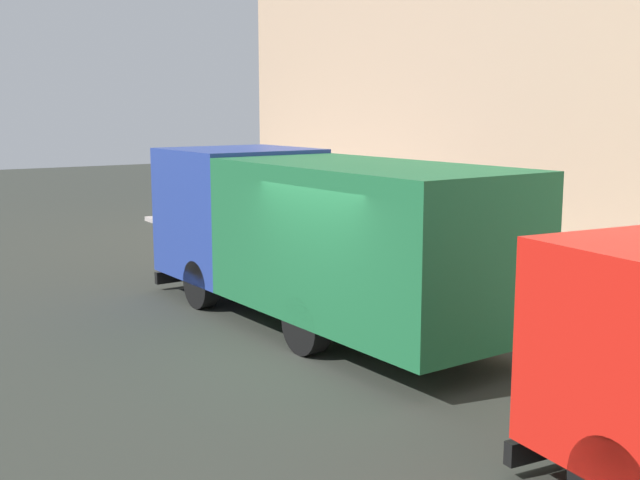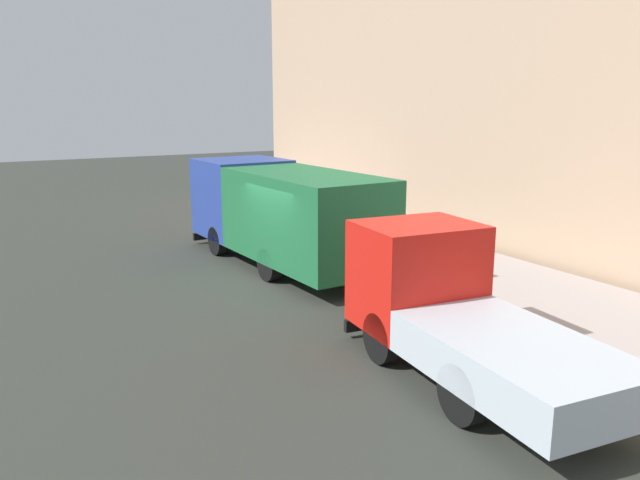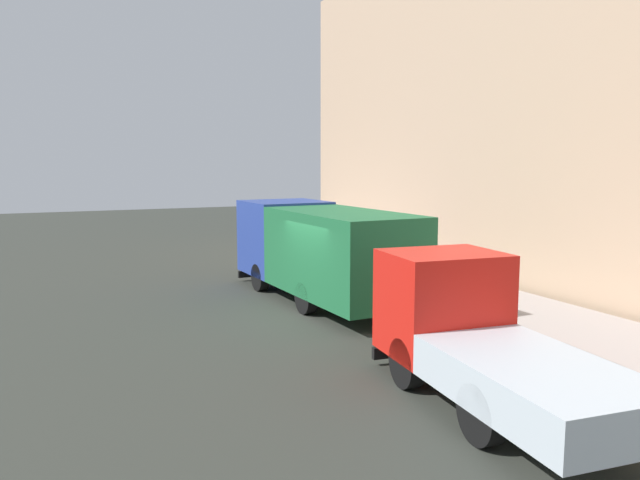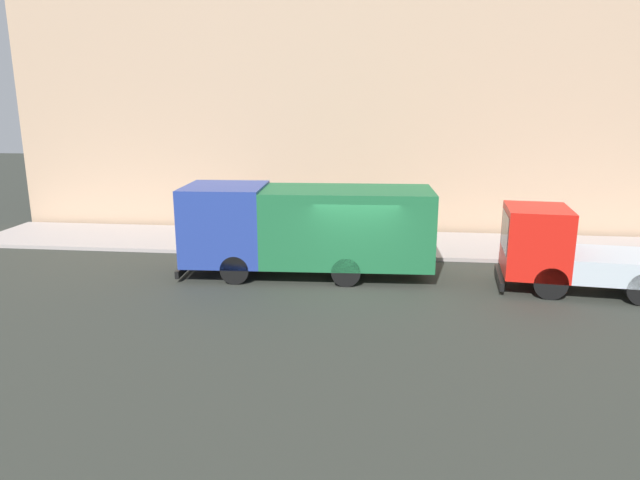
% 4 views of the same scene
% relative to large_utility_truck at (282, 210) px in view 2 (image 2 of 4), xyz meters
% --- Properties ---
extents(ground, '(80.00, 80.00, 0.00)m').
position_rel_large_utility_truck_xyz_m(ground, '(-1.03, -1.64, -1.59)').
color(ground, '#31342D').
extents(sidewalk, '(3.99, 30.00, 0.13)m').
position_rel_large_utility_truck_xyz_m(sidewalk, '(3.96, -1.64, -1.52)').
color(sidewalk, '#B2A7A2').
rests_on(sidewalk, ground).
extents(building_facade, '(0.50, 30.00, 12.33)m').
position_rel_large_utility_truck_xyz_m(building_facade, '(6.46, -1.64, 4.58)').
color(building_facade, tan).
rests_on(building_facade, ground).
extents(large_utility_truck, '(2.86, 7.92, 2.83)m').
position_rel_large_utility_truck_xyz_m(large_utility_truck, '(0.00, 0.00, 0.00)').
color(large_utility_truck, '#263D97').
rests_on(large_utility_truck, ground).
extents(small_flatbed_truck, '(2.68, 5.77, 2.42)m').
position_rel_large_utility_truck_xyz_m(small_flatbed_truck, '(-0.72, -8.00, -0.47)').
color(small_flatbed_truck, red).
rests_on(small_flatbed_truck, ground).
extents(pedestrian_walking, '(0.50, 0.50, 1.76)m').
position_rel_large_utility_truck_xyz_m(pedestrian_walking, '(4.34, 1.27, -0.52)').
color(pedestrian_walking, '#5E4F4B').
rests_on(pedestrian_walking, sidewalk).
extents(pedestrian_standing, '(0.44, 0.44, 1.72)m').
position_rel_large_utility_truck_xyz_m(pedestrian_standing, '(4.79, 3.00, -0.53)').
color(pedestrian_standing, black).
rests_on(pedestrian_standing, sidewalk).
extents(pedestrian_third, '(0.46, 0.46, 1.69)m').
position_rel_large_utility_truck_xyz_m(pedestrian_third, '(3.63, 1.73, -0.57)').
color(pedestrian_third, black).
rests_on(pedestrian_third, sidewalk).
extents(traffic_cone_orange, '(0.45, 0.45, 0.64)m').
position_rel_large_utility_truck_xyz_m(traffic_cone_orange, '(2.75, 4.50, -1.13)').
color(traffic_cone_orange, orange).
rests_on(traffic_cone_orange, sidewalk).
extents(street_sign_post, '(0.44, 0.08, 2.20)m').
position_rel_large_utility_truck_xyz_m(street_sign_post, '(2.36, 0.05, -0.14)').
color(street_sign_post, '#4C5156').
rests_on(street_sign_post, sidewalk).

